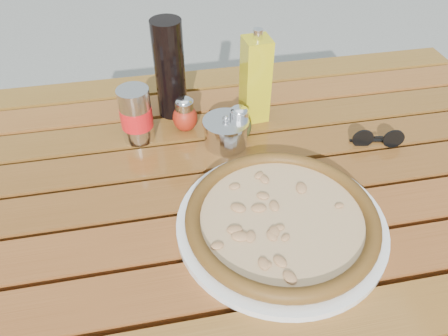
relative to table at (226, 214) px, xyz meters
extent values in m
cube|color=#381A0C|center=(0.64, 0.39, -0.32)|extent=(0.06, 0.06, 0.70)
cube|color=#3C240D|center=(0.00, 0.00, 0.03)|extent=(1.36, 0.86, 0.04)
cube|color=#5A2B0F|center=(0.00, -0.20, 0.06)|extent=(1.40, 0.09, 0.03)
cube|color=#5A2B10|center=(0.00, -0.10, 0.06)|extent=(1.40, 0.09, 0.03)
cube|color=#4F280E|center=(0.00, 0.00, 0.06)|extent=(1.40, 0.09, 0.03)
cube|color=#4E290D|center=(0.00, 0.10, 0.06)|extent=(1.40, 0.09, 0.03)
cube|color=#4F2C0D|center=(0.00, 0.20, 0.06)|extent=(1.40, 0.09, 0.03)
cube|color=#5C2E10|center=(0.00, 0.30, 0.06)|extent=(1.40, 0.09, 0.03)
cube|color=#54330E|center=(0.00, 0.41, 0.06)|extent=(1.40, 0.09, 0.03)
cylinder|color=white|center=(0.07, -0.11, 0.08)|extent=(0.43, 0.43, 0.01)
cylinder|color=beige|center=(0.07, -0.11, 0.09)|extent=(0.41, 0.41, 0.01)
torus|color=black|center=(0.07, -0.11, 0.10)|extent=(0.43, 0.43, 0.03)
ellipsoid|color=#A72613|center=(-0.05, 0.20, 0.11)|extent=(0.06, 0.06, 0.06)
cylinder|color=silver|center=(-0.05, 0.20, 0.14)|extent=(0.04, 0.04, 0.02)
ellipsoid|color=silver|center=(-0.05, 0.20, 0.15)|extent=(0.04, 0.04, 0.02)
ellipsoid|color=#40451B|center=(0.06, 0.14, 0.11)|extent=(0.06, 0.06, 0.06)
cylinder|color=white|center=(0.06, 0.14, 0.14)|extent=(0.05, 0.05, 0.02)
ellipsoid|color=white|center=(0.06, 0.14, 0.15)|extent=(0.04, 0.04, 0.02)
cylinder|color=black|center=(-0.07, 0.27, 0.19)|extent=(0.07, 0.07, 0.22)
cylinder|color=silver|center=(-0.15, 0.18, 0.14)|extent=(0.08, 0.08, 0.12)
cylinder|color=red|center=(-0.15, 0.18, 0.13)|extent=(0.08, 0.08, 0.04)
cube|color=#B5A613|center=(0.11, 0.21, 0.17)|extent=(0.06, 0.06, 0.19)
cylinder|color=silver|center=(0.11, 0.21, 0.28)|extent=(0.02, 0.02, 0.02)
cylinder|color=silver|center=(0.03, 0.13, 0.10)|extent=(0.11, 0.11, 0.05)
cylinder|color=silver|center=(0.03, 0.13, 0.13)|extent=(0.12, 0.12, 0.01)
sphere|color=silver|center=(0.03, 0.13, 0.14)|extent=(0.02, 0.02, 0.01)
cylinder|color=black|center=(0.31, 0.07, 0.09)|extent=(0.04, 0.01, 0.04)
cylinder|color=black|center=(0.37, 0.05, 0.09)|extent=(0.04, 0.01, 0.04)
cube|color=black|center=(0.34, 0.06, 0.10)|extent=(0.02, 0.01, 0.00)
cube|color=black|center=(0.33, 0.07, 0.08)|extent=(0.09, 0.02, 0.00)
cube|color=black|center=(0.35, 0.08, 0.08)|extent=(0.09, 0.02, 0.00)
camera|label=1|loc=(-0.12, -0.58, 0.66)|focal=35.00mm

